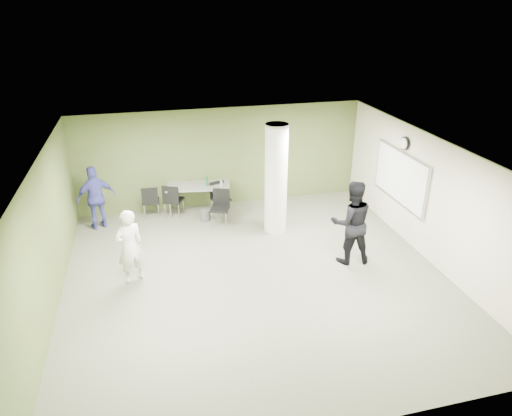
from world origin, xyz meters
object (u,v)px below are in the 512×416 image
object	(u,v)px
woman_white	(130,247)
man_black	(351,222)
chair_back_left	(150,199)
folding_table	(199,187)
man_blue	(96,198)

from	to	relation	value
woman_white	man_black	size ratio (longest dim) A/B	0.84
chair_back_left	man_black	xyz separation A→B (m)	(4.27, -3.42, 0.45)
folding_table	man_black	world-z (taller)	man_black
folding_table	man_black	size ratio (longest dim) A/B	0.93
folding_table	woman_white	bearing A→B (deg)	-111.75
woman_white	chair_back_left	bearing A→B (deg)	-125.78
woman_white	man_black	xyz separation A→B (m)	(4.76, -0.35, 0.15)
chair_back_left	man_blue	size ratio (longest dim) A/B	0.53
chair_back_left	folding_table	bearing A→B (deg)	-177.70
chair_back_left	woman_white	world-z (taller)	woman_white
folding_table	man_blue	world-z (taller)	man_blue
man_blue	chair_back_left	bearing A→B (deg)	174.65
chair_back_left	man_blue	world-z (taller)	man_blue
chair_back_left	man_blue	xyz separation A→B (m)	(-1.34, -0.32, 0.32)
man_black	woman_white	bearing A→B (deg)	3.05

